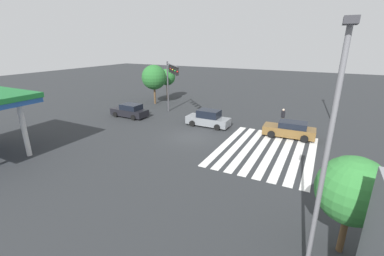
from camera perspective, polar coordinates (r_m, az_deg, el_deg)
name	(u,v)px	position (r m, az deg, el deg)	size (l,w,h in m)	color
ground_plane	(192,137)	(23.52, 0.00, -2.04)	(130.66, 130.66, 0.00)	#2B2D30
crosswalk_markings	(265,151)	(21.48, 16.01, -4.84)	(9.92, 7.25, 0.01)	silver
traffic_signal_mast	(171,76)	(30.00, -4.67, 11.46)	(3.68, 3.68, 6.11)	#47474C
car_0	(130,111)	(30.67, -13.64, 3.72)	(2.12, 4.39, 1.53)	black
car_1	(290,130)	(24.95, 20.89, -0.36)	(2.13, 4.54, 1.48)	brown
car_2	(208,119)	(26.49, 3.63, 2.06)	(1.96, 4.48, 1.71)	gray
pedestrian	(283,116)	(28.16, 19.53, 2.50)	(0.40, 0.41, 1.79)	brown
street_light_pole_a	(341,71)	(31.16, 30.12, 10.87)	(0.80, 0.36, 9.22)	slate
street_light_pole_b	(328,145)	(8.88, 28.03, -3.40)	(0.80, 0.36, 8.88)	slate
tree_corner_a	(167,77)	(39.54, -5.57, 11.17)	(2.46, 2.46, 4.53)	brown
tree_corner_b	(154,77)	(36.33, -8.44, 11.08)	(3.37, 3.37, 5.39)	brown
tree_corner_c	(352,191)	(11.81, 32.08, -11.73)	(2.69, 2.69, 4.22)	brown
fire_hydrant	(294,124)	(27.91, 21.81, 0.85)	(0.22, 0.22, 0.86)	red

